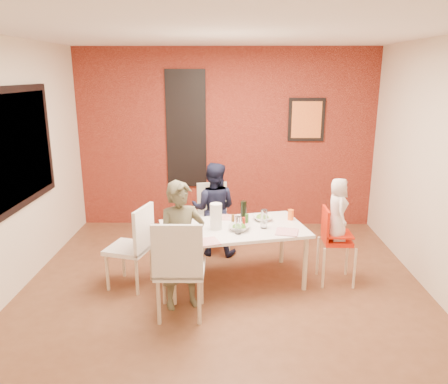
{
  "coord_description": "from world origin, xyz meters",
  "views": [
    {
      "loc": [
        0.07,
        -4.36,
        2.33
      ],
      "look_at": [
        0.0,
        0.3,
        1.05
      ],
      "focal_mm": 35.0,
      "sensor_mm": 36.0,
      "label": 1
    }
  ],
  "objects_px": {
    "dining_table": "(233,232)",
    "high_chair": "(334,238)",
    "chair_far": "(213,212)",
    "chair_left": "(135,243)",
    "toddler": "(338,209)",
    "paper_towel_roll": "(216,216)",
    "child_far": "(214,209)",
    "wine_bottle": "(244,212)",
    "chair_near": "(179,265)",
    "child_near": "(182,246)"
  },
  "relations": [
    {
      "from": "dining_table",
      "to": "high_chair",
      "type": "xyz_separation_m",
      "value": [
        1.13,
        0.02,
        -0.07
      ]
    },
    {
      "from": "chair_far",
      "to": "chair_left",
      "type": "bearing_deg",
      "value": -136.27
    },
    {
      "from": "toddler",
      "to": "paper_towel_roll",
      "type": "distance_m",
      "value": 1.35
    },
    {
      "from": "high_chair",
      "to": "child_far",
      "type": "height_order",
      "value": "child_far"
    },
    {
      "from": "dining_table",
      "to": "wine_bottle",
      "type": "distance_m",
      "value": 0.26
    },
    {
      "from": "chair_near",
      "to": "chair_left",
      "type": "bearing_deg",
      "value": -50.19
    },
    {
      "from": "dining_table",
      "to": "child_far",
      "type": "height_order",
      "value": "child_far"
    },
    {
      "from": "toddler",
      "to": "chair_near",
      "type": "bearing_deg",
      "value": 114.17
    },
    {
      "from": "chair_left",
      "to": "child_far",
      "type": "xyz_separation_m",
      "value": [
        0.83,
        0.95,
        0.09
      ]
    },
    {
      "from": "wine_bottle",
      "to": "child_far",
      "type": "bearing_deg",
      "value": 118.45
    },
    {
      "from": "dining_table",
      "to": "wine_bottle",
      "type": "xyz_separation_m",
      "value": [
        0.12,
        0.14,
        0.19
      ]
    },
    {
      "from": "dining_table",
      "to": "chair_near",
      "type": "xyz_separation_m",
      "value": [
        -0.52,
        -0.8,
        -0.03
      ]
    },
    {
      "from": "dining_table",
      "to": "chair_left",
      "type": "height_order",
      "value": "chair_left"
    },
    {
      "from": "chair_far",
      "to": "child_near",
      "type": "relative_size",
      "value": 0.67
    },
    {
      "from": "chair_left",
      "to": "paper_towel_roll",
      "type": "relative_size",
      "value": 3.22
    },
    {
      "from": "dining_table",
      "to": "high_chair",
      "type": "distance_m",
      "value": 1.13
    },
    {
      "from": "high_chair",
      "to": "paper_towel_roll",
      "type": "height_order",
      "value": "paper_towel_roll"
    },
    {
      "from": "chair_far",
      "to": "paper_towel_roll",
      "type": "distance_m",
      "value": 1.16
    },
    {
      "from": "wine_bottle",
      "to": "paper_towel_roll",
      "type": "height_order",
      "value": "paper_towel_roll"
    },
    {
      "from": "chair_far",
      "to": "toddler",
      "type": "bearing_deg",
      "value": -47.96
    },
    {
      "from": "dining_table",
      "to": "chair_far",
      "type": "height_order",
      "value": "chair_far"
    },
    {
      "from": "high_chair",
      "to": "child_near",
      "type": "height_order",
      "value": "child_near"
    },
    {
      "from": "chair_far",
      "to": "chair_left",
      "type": "distance_m",
      "value": 1.44
    },
    {
      "from": "child_far",
      "to": "paper_towel_roll",
      "type": "height_order",
      "value": "child_far"
    },
    {
      "from": "paper_towel_roll",
      "to": "wine_bottle",
      "type": "bearing_deg",
      "value": 32.51
    },
    {
      "from": "dining_table",
      "to": "wine_bottle",
      "type": "relative_size",
      "value": 6.63
    },
    {
      "from": "dining_table",
      "to": "chair_near",
      "type": "height_order",
      "value": "chair_near"
    },
    {
      "from": "chair_near",
      "to": "paper_towel_roll",
      "type": "distance_m",
      "value": 0.84
    },
    {
      "from": "chair_left",
      "to": "child_far",
      "type": "height_order",
      "value": "child_far"
    },
    {
      "from": "dining_table",
      "to": "child_near",
      "type": "xyz_separation_m",
      "value": [
        -0.52,
        -0.55,
        0.06
      ]
    },
    {
      "from": "toddler",
      "to": "chair_left",
      "type": "bearing_deg",
      "value": 92.11
    },
    {
      "from": "dining_table",
      "to": "chair_left",
      "type": "xyz_separation_m",
      "value": [
        -1.08,
        -0.14,
        -0.07
      ]
    },
    {
      "from": "chair_left",
      "to": "paper_towel_roll",
      "type": "distance_m",
      "value": 0.93
    },
    {
      "from": "dining_table",
      "to": "child_far",
      "type": "distance_m",
      "value": 0.85
    },
    {
      "from": "paper_towel_roll",
      "to": "toddler",
      "type": "bearing_deg",
      "value": 3.41
    },
    {
      "from": "high_chair",
      "to": "toddler",
      "type": "height_order",
      "value": "toddler"
    },
    {
      "from": "dining_table",
      "to": "child_near",
      "type": "bearing_deg",
      "value": -133.31
    },
    {
      "from": "child_near",
      "to": "paper_towel_roll",
      "type": "xyz_separation_m",
      "value": [
        0.33,
        0.49,
        0.15
      ]
    },
    {
      "from": "dining_table",
      "to": "chair_left",
      "type": "bearing_deg",
      "value": -172.59
    },
    {
      "from": "wine_bottle",
      "to": "chair_left",
      "type": "bearing_deg",
      "value": -166.99
    },
    {
      "from": "chair_left",
      "to": "toddler",
      "type": "bearing_deg",
      "value": 109.49
    },
    {
      "from": "high_chair",
      "to": "paper_towel_roll",
      "type": "bearing_deg",
      "value": 93.82
    },
    {
      "from": "child_far",
      "to": "wine_bottle",
      "type": "bearing_deg",
      "value": 126.98
    },
    {
      "from": "toddler",
      "to": "paper_towel_roll",
      "type": "bearing_deg",
      "value": 91.42
    },
    {
      "from": "high_chair",
      "to": "chair_far",
      "type": "bearing_deg",
      "value": 53.95
    },
    {
      "from": "child_near",
      "to": "toddler",
      "type": "xyz_separation_m",
      "value": [
        1.67,
        0.57,
        0.21
      ]
    },
    {
      "from": "chair_near",
      "to": "chair_far",
      "type": "xyz_separation_m",
      "value": [
        0.25,
        1.85,
        -0.07
      ]
    },
    {
      "from": "chair_far",
      "to": "wine_bottle",
      "type": "bearing_deg",
      "value": -79.22
    },
    {
      "from": "high_chair",
      "to": "wine_bottle",
      "type": "bearing_deg",
      "value": 83.83
    },
    {
      "from": "toddler",
      "to": "wine_bottle",
      "type": "height_order",
      "value": "toddler"
    }
  ]
}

